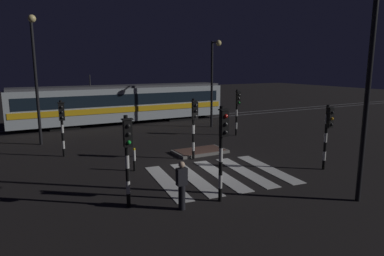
# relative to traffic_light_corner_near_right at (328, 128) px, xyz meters

# --- Properties ---
(ground_plane) EXTENTS (120.00, 120.00, 0.00)m
(ground_plane) POSITION_rel_traffic_light_corner_near_right_xyz_m (-4.82, 3.38, -2.04)
(ground_plane) COLOR black
(rail_near) EXTENTS (80.00, 0.12, 0.03)m
(rail_near) POSITION_rel_traffic_light_corner_near_right_xyz_m (-4.82, 16.54, -2.02)
(rail_near) COLOR #59595E
(rail_near) RESTS_ON ground
(rail_far) EXTENTS (80.00, 0.12, 0.03)m
(rail_far) POSITION_rel_traffic_light_corner_near_right_xyz_m (-4.82, 17.97, -2.02)
(rail_far) COLOR #59595E
(rail_far) RESTS_ON ground
(crosswalk_zebra) EXTENTS (6.27, 5.28, 0.02)m
(crosswalk_zebra) POSITION_rel_traffic_light_corner_near_right_xyz_m (-4.82, 1.70, -2.03)
(crosswalk_zebra) COLOR silver
(crosswalk_zebra) RESTS_ON ground
(traffic_island) EXTENTS (2.95, 1.63, 0.18)m
(traffic_island) POSITION_rel_traffic_light_corner_near_right_xyz_m (-3.68, 5.56, -1.95)
(traffic_island) COLOR slate
(traffic_island) RESTS_ON ground
(traffic_light_corner_near_right) EXTENTS (0.36, 0.42, 3.09)m
(traffic_light_corner_near_right) POSITION_rel_traffic_light_corner_near_right_xyz_m (0.00, 0.00, 0.00)
(traffic_light_corner_near_right) COLOR black
(traffic_light_corner_near_right) RESTS_ON ground
(traffic_light_corner_far_right) EXTENTS (0.36, 0.42, 3.24)m
(traffic_light_corner_far_right) POSITION_rel_traffic_light_corner_near_right_xyz_m (1.00, 8.52, 0.10)
(traffic_light_corner_far_right) COLOR black
(traffic_light_corner_far_right) RESTS_ON ground
(traffic_light_corner_far_left) EXTENTS (0.36, 0.42, 3.06)m
(traffic_light_corner_far_left) POSITION_rel_traffic_light_corner_near_right_xyz_m (-10.58, 8.33, -0.02)
(traffic_light_corner_far_left) COLOR black
(traffic_light_corner_far_left) RESTS_ON ground
(traffic_light_kerb_mid_left) EXTENTS (0.36, 0.42, 3.50)m
(traffic_light_kerb_mid_left) POSITION_rel_traffic_light_corner_near_right_xyz_m (-6.45, -0.89, 0.27)
(traffic_light_kerb_mid_left) COLOR black
(traffic_light_kerb_mid_left) RESTS_ON ground
(traffic_light_median_centre) EXTENTS (0.36, 0.42, 3.21)m
(traffic_light_median_centre) POSITION_rel_traffic_light_corner_near_right_xyz_m (-4.62, 4.52, 0.08)
(traffic_light_median_centre) COLOR black
(traffic_light_median_centre) RESTS_ON ground
(traffic_light_corner_near_left) EXTENTS (0.36, 0.42, 3.24)m
(traffic_light_corner_near_left) POSITION_rel_traffic_light_corner_near_right_xyz_m (-9.52, 0.27, 0.10)
(traffic_light_corner_near_left) COLOR black
(traffic_light_corner_near_left) RESTS_ON ground
(street_lamp_trackside_right) EXTENTS (0.44, 1.21, 6.75)m
(street_lamp_trackside_right) POSITION_rel_traffic_light_corner_near_right_xyz_m (1.19, 12.02, 2.28)
(street_lamp_trackside_right) COLOR black
(street_lamp_trackside_right) RESTS_ON ground
(street_lamp_near_kerb) EXTENTS (0.44, 1.21, 7.59)m
(street_lamp_near_kerb) POSITION_rel_traffic_light_corner_near_right_xyz_m (-1.99, -3.40, 2.74)
(street_lamp_near_kerb) COLOR black
(street_lamp_near_kerb) RESTS_ON ground
(street_lamp_trackside_left) EXTENTS (0.44, 1.21, 7.71)m
(street_lamp_trackside_left) POSITION_rel_traffic_light_corner_near_right_xyz_m (-11.44, 11.85, 2.80)
(street_lamp_trackside_left) COLOR black
(street_lamp_trackside_left) RESTS_ON ground
(tram) EXTENTS (18.03, 2.58, 4.15)m
(tram) POSITION_rel_traffic_light_corner_near_right_xyz_m (-4.50, 17.25, -0.29)
(tram) COLOR #B2BCC1
(tram) RESTS_ON ground
(pedestrian_waiting_at_kerb) EXTENTS (0.36, 0.24, 1.71)m
(pedestrian_waiting_at_kerb) POSITION_rel_traffic_light_corner_near_right_xyz_m (-8.00, -0.79, -1.16)
(pedestrian_waiting_at_kerb) COLOR black
(pedestrian_waiting_at_kerb) RESTS_ON ground
(bollard_island_edge) EXTENTS (0.12, 0.12, 1.11)m
(bollard_island_edge) POSITION_rel_traffic_light_corner_near_right_xyz_m (-8.02, 4.13, -1.48)
(bollard_island_edge) COLOR black
(bollard_island_edge) RESTS_ON ground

